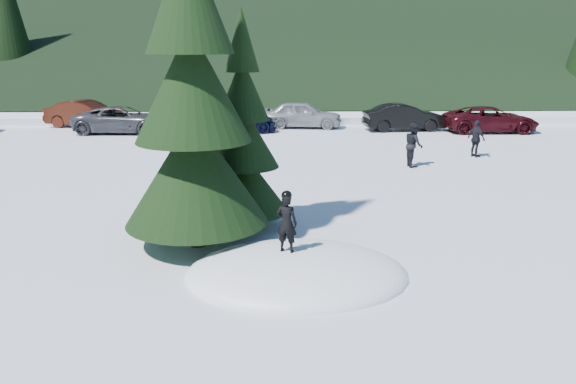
{
  "coord_description": "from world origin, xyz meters",
  "views": [
    {
      "loc": [
        -0.4,
        -10.43,
        4.43
      ],
      "look_at": [
        -0.12,
        2.4,
        1.1
      ],
      "focal_mm": 35.0,
      "sensor_mm": 36.0,
      "label": 1
    }
  ],
  "objects_px": {
    "car_2": "(123,120)",
    "car_5": "(404,117)",
    "spruce_short": "(244,145)",
    "adult_1": "(476,139)",
    "car_6": "(490,119)",
    "car_3": "(228,119)",
    "child_skier": "(287,223)",
    "car_1": "(87,114)",
    "spruce_tall": "(192,100)",
    "adult_0": "(414,145)",
    "car_4": "(303,115)"
  },
  "relations": [
    {
      "from": "spruce_short",
      "to": "adult_0",
      "type": "height_order",
      "value": "spruce_short"
    },
    {
      "from": "adult_1",
      "to": "car_2",
      "type": "distance_m",
      "value": 17.77
    },
    {
      "from": "car_6",
      "to": "car_4",
      "type": "bearing_deg",
      "value": 79.06
    },
    {
      "from": "car_3",
      "to": "car_4",
      "type": "xyz_separation_m",
      "value": [
        4.0,
        2.05,
        0.01
      ]
    },
    {
      "from": "child_skier",
      "to": "car_6",
      "type": "height_order",
      "value": "child_skier"
    },
    {
      "from": "child_skier",
      "to": "adult_0",
      "type": "relative_size",
      "value": 0.7
    },
    {
      "from": "car_1",
      "to": "car_3",
      "type": "relative_size",
      "value": 0.9
    },
    {
      "from": "car_2",
      "to": "car_4",
      "type": "bearing_deg",
      "value": -77.54
    },
    {
      "from": "adult_0",
      "to": "car_4",
      "type": "distance_m",
      "value": 11.23
    },
    {
      "from": "spruce_tall",
      "to": "adult_1",
      "type": "relative_size",
      "value": 5.65
    },
    {
      "from": "spruce_tall",
      "to": "adult_1",
      "type": "xyz_separation_m",
      "value": [
        10.05,
        10.48,
        -2.56
      ]
    },
    {
      "from": "adult_1",
      "to": "car_2",
      "type": "height_order",
      "value": "adult_1"
    },
    {
      "from": "spruce_tall",
      "to": "car_3",
      "type": "relative_size",
      "value": 1.69
    },
    {
      "from": "spruce_tall",
      "to": "car_4",
      "type": "relative_size",
      "value": 1.96
    },
    {
      "from": "spruce_tall",
      "to": "adult_0",
      "type": "relative_size",
      "value": 5.12
    },
    {
      "from": "adult_0",
      "to": "car_2",
      "type": "bearing_deg",
      "value": 54.71
    },
    {
      "from": "adult_0",
      "to": "adult_1",
      "type": "height_order",
      "value": "adult_0"
    },
    {
      "from": "adult_1",
      "to": "car_4",
      "type": "relative_size",
      "value": 0.35
    },
    {
      "from": "spruce_short",
      "to": "car_6",
      "type": "relative_size",
      "value": 1.09
    },
    {
      "from": "car_1",
      "to": "car_4",
      "type": "relative_size",
      "value": 1.04
    },
    {
      "from": "spruce_tall",
      "to": "adult_0",
      "type": "distance_m",
      "value": 11.42
    },
    {
      "from": "car_2",
      "to": "car_6",
      "type": "bearing_deg",
      "value": -88.31
    },
    {
      "from": "spruce_short",
      "to": "adult_1",
      "type": "relative_size",
      "value": 3.52
    },
    {
      "from": "car_2",
      "to": "car_5",
      "type": "height_order",
      "value": "car_5"
    },
    {
      "from": "car_1",
      "to": "car_6",
      "type": "relative_size",
      "value": 0.93
    },
    {
      "from": "adult_1",
      "to": "car_1",
      "type": "bearing_deg",
      "value": 37.76
    },
    {
      "from": "car_4",
      "to": "car_6",
      "type": "bearing_deg",
      "value": -93.81
    },
    {
      "from": "car_6",
      "to": "car_1",
      "type": "bearing_deg",
      "value": 83.36
    },
    {
      "from": "car_5",
      "to": "adult_0",
      "type": "bearing_deg",
      "value": 164.17
    },
    {
      "from": "adult_0",
      "to": "child_skier",
      "type": "bearing_deg",
      "value": 152.52
    },
    {
      "from": "child_skier",
      "to": "car_3",
      "type": "relative_size",
      "value": 0.23
    },
    {
      "from": "adult_0",
      "to": "car_6",
      "type": "height_order",
      "value": "adult_0"
    },
    {
      "from": "spruce_tall",
      "to": "adult_1",
      "type": "distance_m",
      "value": 14.74
    },
    {
      "from": "child_skier",
      "to": "car_5",
      "type": "bearing_deg",
      "value": -87.32
    },
    {
      "from": "spruce_tall",
      "to": "car_5",
      "type": "relative_size",
      "value": 1.97
    },
    {
      "from": "car_6",
      "to": "car_3",
      "type": "bearing_deg",
      "value": 90.45
    },
    {
      "from": "spruce_short",
      "to": "car_4",
      "type": "bearing_deg",
      "value": 82.69
    },
    {
      "from": "adult_1",
      "to": "child_skier",
      "type": "bearing_deg",
      "value": 120.66
    },
    {
      "from": "adult_1",
      "to": "car_5",
      "type": "distance_m",
      "value": 7.71
    },
    {
      "from": "spruce_tall",
      "to": "car_2",
      "type": "bearing_deg",
      "value": 109.74
    },
    {
      "from": "spruce_tall",
      "to": "spruce_short",
      "type": "xyz_separation_m",
      "value": [
        1.0,
        1.4,
        -1.22
      ]
    },
    {
      "from": "adult_0",
      "to": "car_1",
      "type": "bearing_deg",
      "value": 53.22
    },
    {
      "from": "child_skier",
      "to": "car_1",
      "type": "bearing_deg",
      "value": -41.61
    },
    {
      "from": "spruce_tall",
      "to": "child_skier",
      "type": "relative_size",
      "value": 7.32
    },
    {
      "from": "adult_1",
      "to": "car_4",
      "type": "xyz_separation_m",
      "value": [
        -6.76,
        8.78,
        -0.02
      ]
    },
    {
      "from": "car_1",
      "to": "car_2",
      "type": "bearing_deg",
      "value": -120.25
    },
    {
      "from": "car_2",
      "to": "car_3",
      "type": "xyz_separation_m",
      "value": [
        5.57,
        -0.28,
        0.04
      ]
    },
    {
      "from": "car_3",
      "to": "adult_1",
      "type": "bearing_deg",
      "value": -142.78
    },
    {
      "from": "spruce_tall",
      "to": "car_2",
      "type": "xyz_separation_m",
      "value": [
        -6.28,
        17.5,
        -2.62
      ]
    },
    {
      "from": "spruce_tall",
      "to": "child_skier",
      "type": "height_order",
      "value": "spruce_tall"
    }
  ]
}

